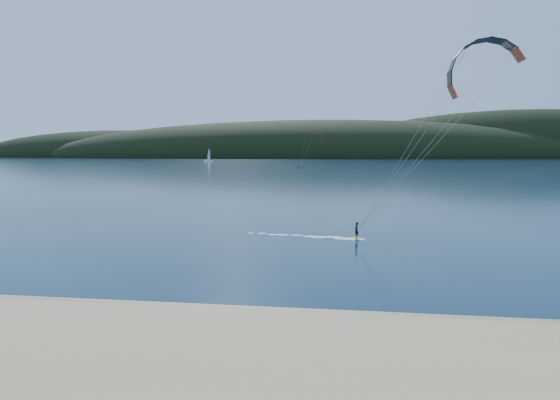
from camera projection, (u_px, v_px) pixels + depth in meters
ground at (217, 354)px, 19.18m from camera, size 1800.00×1800.00×0.00m
wet_sand at (242, 315)px, 23.60m from camera, size 220.00×2.50×0.10m
headland at (349, 158)px, 753.40m from camera, size 1200.00×310.00×140.00m
kitesurfer_near at (474, 88)px, 39.05m from camera, size 23.61×6.10×17.07m
kitesurfer_far at (313, 139)px, 213.64m from camera, size 11.27×6.87×16.24m
sailboat at (209, 161)px, 430.02m from camera, size 8.41×5.19×11.69m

